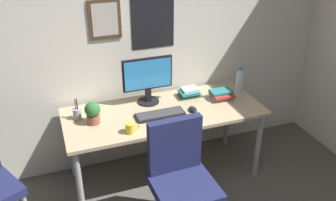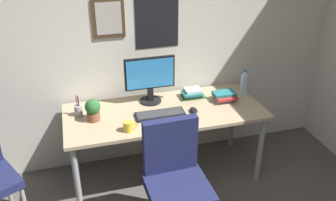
# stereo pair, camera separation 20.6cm
# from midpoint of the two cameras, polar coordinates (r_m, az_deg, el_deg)

# --- Properties ---
(wall_back) EXTENTS (4.40, 0.10, 2.60)m
(wall_back) POSITION_cam_midpoint_polar(r_m,az_deg,el_deg) (3.35, -9.69, 9.83)
(wall_back) COLOR silver
(wall_back) RESTS_ON ground_plane
(desk) EXTENTS (1.77, 0.73, 0.72)m
(desk) POSITION_cam_midpoint_polar(r_m,az_deg,el_deg) (3.27, -2.40, -2.68)
(desk) COLOR tan
(desk) RESTS_ON ground_plane
(office_chair) EXTENTS (0.55, 0.57, 0.95)m
(office_chair) POSITION_cam_midpoint_polar(r_m,az_deg,el_deg) (2.80, -0.15, -11.65)
(office_chair) COLOR #1E234C
(office_chair) RESTS_ON ground_plane
(monitor) EXTENTS (0.46, 0.20, 0.43)m
(monitor) POSITION_cam_midpoint_polar(r_m,az_deg,el_deg) (3.29, -5.00, 3.44)
(monitor) COLOR black
(monitor) RESTS_ON desk
(keyboard) EXTENTS (0.43, 0.15, 0.03)m
(keyboard) POSITION_cam_midpoint_polar(r_m,az_deg,el_deg) (3.15, -3.11, -2.24)
(keyboard) COLOR black
(keyboard) RESTS_ON desk
(computer_mouse) EXTENTS (0.06, 0.11, 0.04)m
(computer_mouse) POSITION_cam_midpoint_polar(r_m,az_deg,el_deg) (3.22, 2.11, -1.44)
(computer_mouse) COLOR black
(computer_mouse) RESTS_ON desk
(water_bottle) EXTENTS (0.07, 0.07, 0.25)m
(water_bottle) POSITION_cam_midpoint_polar(r_m,az_deg,el_deg) (3.58, 9.51, 2.87)
(water_bottle) COLOR silver
(water_bottle) RESTS_ON desk
(coffee_mug_near) EXTENTS (0.12, 0.08, 0.09)m
(coffee_mug_near) POSITION_cam_midpoint_polar(r_m,az_deg,el_deg) (2.93, -7.90, -4.30)
(coffee_mug_near) COLOR yellow
(coffee_mug_near) RESTS_ON desk
(potted_plant) EXTENTS (0.13, 0.13, 0.20)m
(potted_plant) POSITION_cam_midpoint_polar(r_m,az_deg,el_deg) (3.09, -13.60, -1.81)
(potted_plant) COLOR brown
(potted_plant) RESTS_ON desk
(pen_cup) EXTENTS (0.07, 0.07, 0.20)m
(pen_cup) POSITION_cam_midpoint_polar(r_m,az_deg,el_deg) (3.21, -15.83, -1.97)
(pen_cup) COLOR #9EA0A5
(pen_cup) RESTS_ON desk
(book_stack_left) EXTENTS (0.21, 0.17, 0.08)m
(book_stack_left) POSITION_cam_midpoint_polar(r_m,az_deg,el_deg) (3.45, 6.59, 0.94)
(book_stack_left) COLOR gray
(book_stack_left) RESTS_ON desk
(book_stack_right) EXTENTS (0.22, 0.15, 0.08)m
(book_stack_right) POSITION_cam_midpoint_polar(r_m,az_deg,el_deg) (3.47, 1.69, 1.20)
(book_stack_right) COLOR #33723F
(book_stack_right) RESTS_ON desk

